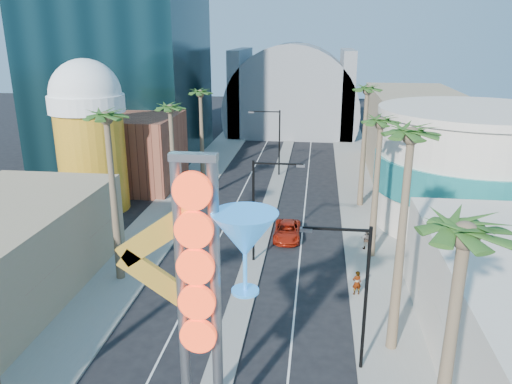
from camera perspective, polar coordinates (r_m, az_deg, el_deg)
name	(u,v)px	position (r m, az deg, el deg)	size (l,w,h in m)	color
sidewalk_west	(184,195)	(54.04, -8.24, -0.35)	(5.00, 100.00, 0.15)	gray
sidewalk_east	(364,202)	(52.42, 12.23, -1.15)	(5.00, 100.00, 0.15)	gray
median	(275,190)	(55.22, 2.13, 0.23)	(1.60, 84.00, 0.15)	gray
brick_filler_west	(133,151)	(57.74, -13.90, 4.54)	(10.00, 10.00, 8.00)	brown
filler_east	(412,132)	(64.57, 17.39, 6.53)	(10.00, 20.00, 10.00)	tan
beer_mug	(89,131)	(50.18, -18.50, 6.67)	(7.00, 7.00, 14.50)	#B67B18
turquoise_building	(470,169)	(47.85, 23.30, 2.42)	(16.60, 16.60, 10.60)	beige
canopy	(292,107)	(87.45, 4.18, 9.62)	(22.00, 16.00, 22.00)	slate
neon_sign	(218,283)	(20.16, -4.36, -10.29)	(6.53, 2.60, 12.55)	gray
streetlight_0	(261,202)	(36.66, 0.55, -1.11)	(3.79, 0.25, 8.00)	black
streetlight_1	(275,136)	(59.85, 2.17, 6.37)	(3.79, 0.25, 8.00)	black
streetlight_2	(357,286)	(25.52, 11.45, -10.49)	(3.45, 0.25, 8.00)	black
palm_1	(107,129)	(33.83, -16.65, 6.95)	(2.40, 2.40, 12.70)	brown
palm_2	(170,115)	(47.02, -9.76, 8.66)	(2.40, 2.40, 11.20)	brown
palm_3	(200,98)	(58.49, -6.37, 10.58)	(2.40, 2.40, 11.20)	brown
palm_4	(462,255)	(16.42, 22.50, -6.63)	(2.40, 2.40, 12.20)	brown
palm_5	(410,151)	(25.45, 17.17, 4.50)	(2.40, 2.40, 13.20)	brown
palm_6	(380,131)	(37.34, 14.02, 6.74)	(2.40, 2.40, 11.70)	brown
palm_7	(367,98)	(49.01, 12.56, 10.45)	(2.40, 2.40, 12.70)	brown
red_pickup	(287,231)	(42.51, 3.57, -4.48)	(2.19, 4.75, 1.32)	#B1210D
pedestrian_a	(357,283)	(34.10, 11.44, -10.13)	(0.62, 0.41, 1.70)	gray
pedestrian_b	(366,239)	(40.99, 12.45, -5.25)	(0.83, 0.64, 1.70)	gray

